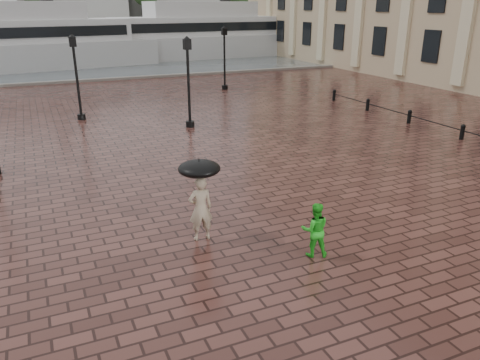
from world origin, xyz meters
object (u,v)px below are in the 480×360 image
object	(u,v)px
ferry_far	(202,35)
street_lamps	(85,78)
adult_pedestrian	(201,209)
ferry_near	(18,42)
child_pedestrian	(315,230)

from	to	relation	value
ferry_far	street_lamps	bearing A→B (deg)	-124.57
adult_pedestrian	ferry_near	world-z (taller)	ferry_near
street_lamps	ferry_near	distance (m)	25.27
child_pedestrian	adult_pedestrian	bearing A→B (deg)	-18.21
adult_pedestrian	ferry_near	distance (m)	40.96
street_lamps	ferry_far	xyz separation A→B (m)	(16.68, 28.71, 0.27)
ferry_far	child_pedestrian	bearing A→B (deg)	-110.51
street_lamps	adult_pedestrian	world-z (taller)	street_lamps
adult_pedestrian	child_pedestrian	size ratio (longest dim) A/B	1.26
adult_pedestrian	child_pedestrian	bearing A→B (deg)	143.53
street_lamps	ferry_far	bearing A→B (deg)	59.84
ferry_far	ferry_near	bearing A→B (deg)	-174.04
street_lamps	ferry_near	world-z (taller)	ferry_near
child_pedestrian	ferry_near	xyz separation A→B (m)	(-6.65, 42.67, 1.87)
street_lamps	ferry_far	world-z (taller)	ferry_far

